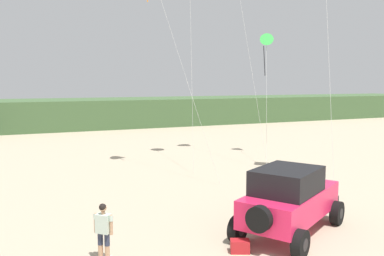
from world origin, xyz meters
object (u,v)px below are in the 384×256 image
jeep (290,198)px  kite_black_sled (267,42)px  cooler_box (240,246)px  person_watching (103,229)px

jeep → kite_black_sled: bearing=59.6°
jeep → cooler_box: bearing=-162.9°
person_watching → kite_black_sled: (13.90, 12.89, 6.78)m
jeep → person_watching: size_ratio=2.98×
kite_black_sled → person_watching: bearing=-137.2°
jeep → kite_black_sled: (7.77, 13.23, 6.52)m
cooler_box → kite_black_sled: kite_black_sled is taller
jeep → cooler_box: size_ratio=8.88×
kite_black_sled → jeep: bearing=-120.4°
jeep → person_watching: bearing=176.9°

